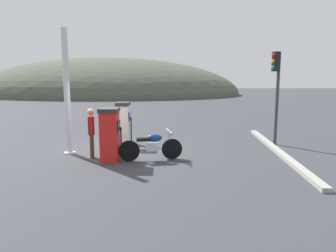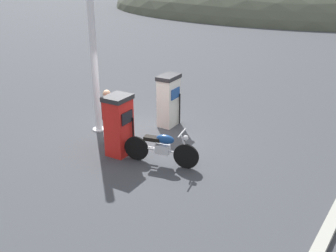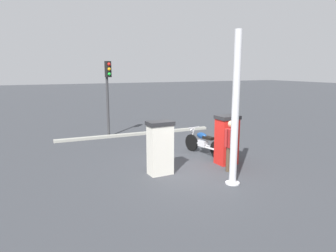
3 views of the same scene
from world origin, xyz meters
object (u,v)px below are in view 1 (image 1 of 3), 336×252
roadside_traffic_light (276,82)px  fuel_pump_far (123,123)px  attendant_person (91,130)px  motorcycle_near_pump (152,145)px  canopy_support_pole (67,95)px  fuel_pump_near (110,134)px

roadside_traffic_light → fuel_pump_far: bearing=-179.2°
attendant_person → fuel_pump_far: bearing=72.4°
motorcycle_near_pump → canopy_support_pole: bearing=164.2°
motorcycle_near_pump → attendant_person: 2.01m
fuel_pump_far → fuel_pump_near: bearing=-90.0°
fuel_pump_near → attendant_person: (-0.67, 0.34, 0.08)m
attendant_person → canopy_support_pole: canopy_support_pole is taller
fuel_pump_far → roadside_traffic_light: roadside_traffic_light is taller
attendant_person → canopy_support_pole: bearing=147.5°
fuel_pump_near → roadside_traffic_light: bearing=23.5°
fuel_pump_far → canopy_support_pole: size_ratio=0.39×
roadside_traffic_light → canopy_support_pole: bearing=-167.9°
canopy_support_pole → attendant_person: bearing=-32.5°
fuel_pump_near → motorcycle_near_pump: (1.28, 0.11, -0.36)m
roadside_traffic_light → canopy_support_pole: canopy_support_pole is taller
canopy_support_pole → roadside_traffic_light: bearing=12.1°
motorcycle_near_pump → canopy_support_pole: 3.38m
attendant_person → roadside_traffic_light: bearing=18.7°
fuel_pump_near → canopy_support_pole: canopy_support_pole is taller
fuel_pump_far → attendant_person: 2.21m
fuel_pump_near → attendant_person: size_ratio=1.03×
attendant_person → roadside_traffic_light: roadside_traffic_light is taller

